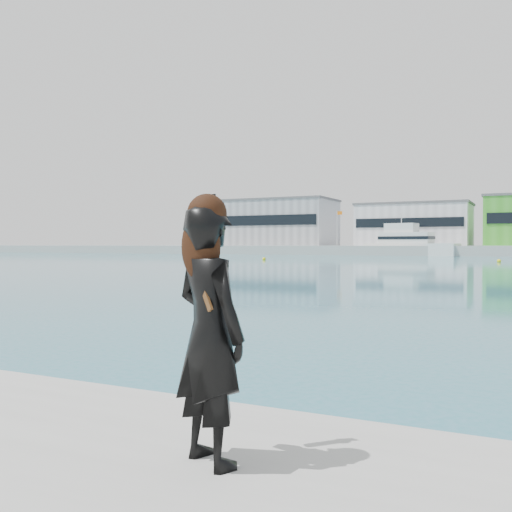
% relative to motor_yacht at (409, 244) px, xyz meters
% --- Properties ---
extents(warehouse_grey_left, '(26.52, 16.36, 11.50)m').
position_rel_motor_yacht_xyz_m(warehouse_grey_left, '(-34.57, 14.64, 5.34)').
color(warehouse_grey_left, gray).
rests_on(warehouse_grey_left, far_quay).
extents(warehouse_white, '(24.48, 15.35, 9.50)m').
position_rel_motor_yacht_xyz_m(warehouse_white, '(-1.57, 14.64, 4.34)').
color(warehouse_white, silver).
rests_on(warehouse_white, far_quay).
extents(flagpole_left, '(1.28, 0.16, 8.00)m').
position_rel_motor_yacht_xyz_m(flagpole_left, '(-17.47, 7.66, 4.12)').
color(flagpole_left, silver).
rests_on(flagpole_left, far_quay).
extents(motor_yacht, '(19.01, 8.13, 8.59)m').
position_rel_motor_yacht_xyz_m(motor_yacht, '(0.00, 0.00, 0.00)').
color(motor_yacht, silver).
rests_on(motor_yacht, ground).
extents(buoy_near, '(0.50, 0.50, 0.50)m').
position_rel_motor_yacht_xyz_m(buoy_near, '(18.88, -38.79, -2.42)').
color(buoy_near, yellow).
rests_on(buoy_near, ground).
extents(buoy_far, '(0.50, 0.50, 0.50)m').
position_rel_motor_yacht_xyz_m(buoy_far, '(-12.08, -42.85, -2.42)').
color(buoy_far, yellow).
rests_on(buoy_far, ground).
extents(woman, '(0.74, 0.63, 1.82)m').
position_rel_motor_yacht_xyz_m(woman, '(21.00, -113.70, -0.70)').
color(woman, black).
rests_on(woman, near_quay).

